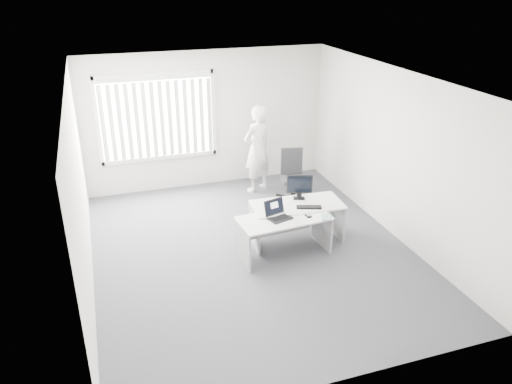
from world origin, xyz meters
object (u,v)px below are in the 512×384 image
object	(u,v)px
person	(257,149)
monitor	(299,187)
desk_far	(297,214)
laptop	(280,211)
desk_near	(284,228)
office_chair	(292,184)

from	to	relation	value
person	monitor	bearing A→B (deg)	67.13
desk_far	person	bearing A→B (deg)	92.72
person	laptop	world-z (taller)	person
desk_far	person	xyz separation A→B (m)	(0.04, 2.22, 0.41)
desk_far	laptop	world-z (taller)	laptop
desk_near	person	size ratio (longest dim) A/B	0.83
office_chair	person	size ratio (longest dim) A/B	0.57
desk_far	laptop	xyz separation A→B (m)	(-0.45, -0.37, 0.31)
monitor	person	bearing A→B (deg)	111.31
laptop	desk_far	bearing A→B (deg)	23.35
office_chair	desk_near	bearing A→B (deg)	-104.19
desk_near	desk_far	xyz separation A→B (m)	(0.37, 0.35, 0.02)
desk_far	laptop	distance (m)	0.66
desk_far	monitor	world-z (taller)	monitor
desk_far	laptop	bearing A→B (deg)	-136.84
desk_far	monitor	xyz separation A→B (m)	(0.11, 0.19, 0.40)
laptop	monitor	bearing A→B (deg)	28.90
office_chair	monitor	distance (m)	1.56
office_chair	person	world-z (taller)	person
office_chair	laptop	size ratio (longest dim) A/B	2.89
office_chair	monitor	size ratio (longest dim) A/B	2.40
desk_far	desk_near	bearing A→B (deg)	-133.01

